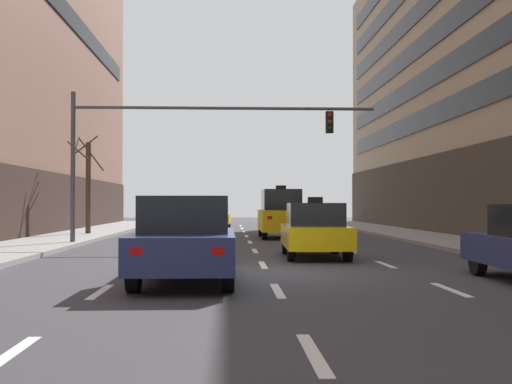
% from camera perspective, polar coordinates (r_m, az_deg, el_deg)
% --- Properties ---
extents(ground_plane, '(120.00, 120.00, 0.00)m').
position_cam_1_polar(ground_plane, '(15.02, 1.01, -7.08)').
color(ground_plane, '#38383D').
extents(lane_stripe_l1_s2, '(0.16, 2.00, 0.01)m').
position_cam_1_polar(lane_stripe_l1_s2, '(7.45, -20.88, -13.23)').
color(lane_stripe_l1_s2, silver).
rests_on(lane_stripe_l1_s2, ground).
extents(lane_stripe_l1_s3, '(0.16, 2.00, 0.01)m').
position_cam_1_polar(lane_stripe_l1_s3, '(12.23, -13.38, -8.43)').
color(lane_stripe_l1_s3, silver).
rests_on(lane_stripe_l1_s3, ground).
extents(lane_stripe_l1_s4, '(0.16, 2.00, 0.01)m').
position_cam_1_polar(lane_stripe_l1_s4, '(17.14, -10.19, -6.30)').
color(lane_stripe_l1_s4, silver).
rests_on(lane_stripe_l1_s4, ground).
extents(lane_stripe_l1_s5, '(0.16, 2.00, 0.01)m').
position_cam_1_polar(lane_stripe_l1_s5, '(22.09, -8.44, -5.12)').
color(lane_stripe_l1_s5, silver).
rests_on(lane_stripe_l1_s5, ground).
extents(lane_stripe_l1_s6, '(0.16, 2.00, 0.01)m').
position_cam_1_polar(lane_stripe_l1_s6, '(27.06, -7.33, -4.36)').
color(lane_stripe_l1_s6, silver).
rests_on(lane_stripe_l1_s6, ground).
extents(lane_stripe_l1_s7, '(0.16, 2.00, 0.01)m').
position_cam_1_polar(lane_stripe_l1_s7, '(32.03, -6.57, -3.84)').
color(lane_stripe_l1_s7, silver).
rests_on(lane_stripe_l1_s7, ground).
extents(lane_stripe_l1_s8, '(0.16, 2.00, 0.01)m').
position_cam_1_polar(lane_stripe_l1_s8, '(37.02, -6.02, -3.46)').
color(lane_stripe_l1_s8, silver).
rests_on(lane_stripe_l1_s8, ground).
extents(lane_stripe_l1_s9, '(0.16, 2.00, 0.01)m').
position_cam_1_polar(lane_stripe_l1_s9, '(42.01, -5.59, -3.17)').
color(lane_stripe_l1_s9, silver).
rests_on(lane_stripe_l1_s9, ground).
extents(lane_stripe_l1_s10, '(0.16, 2.00, 0.01)m').
position_cam_1_polar(lane_stripe_l1_s10, '(47.00, -5.26, -2.94)').
color(lane_stripe_l1_s10, silver).
rests_on(lane_stripe_l1_s10, ground).
extents(lane_stripe_l2_s2, '(0.16, 2.00, 0.01)m').
position_cam_1_polar(lane_stripe_l2_s2, '(7.15, 5.02, -13.82)').
color(lane_stripe_l2_s2, silver).
rests_on(lane_stripe_l2_s2, ground).
extents(lane_stripe_l2_s3, '(0.16, 2.00, 0.01)m').
position_cam_1_polar(lane_stripe_l2_s3, '(12.05, 1.89, -8.57)').
color(lane_stripe_l2_s3, silver).
rests_on(lane_stripe_l2_s3, ground).
extents(lane_stripe_l2_s4, '(0.16, 2.00, 0.01)m').
position_cam_1_polar(lane_stripe_l2_s4, '(17.01, 0.60, -6.36)').
color(lane_stripe_l2_s4, silver).
rests_on(lane_stripe_l2_s4, ground).
extents(lane_stripe_l2_s5, '(0.16, 2.00, 0.01)m').
position_cam_1_polar(lane_stripe_l2_s5, '(21.99, -0.10, -5.15)').
color(lane_stripe_l2_s5, silver).
rests_on(lane_stripe_l2_s5, ground).
extents(lane_stripe_l2_s6, '(0.16, 2.00, 0.01)m').
position_cam_1_polar(lane_stripe_l2_s6, '(26.97, -0.53, -4.38)').
color(lane_stripe_l2_s6, silver).
rests_on(lane_stripe_l2_s6, ground).
extents(lane_stripe_l2_s7, '(0.16, 2.00, 0.01)m').
position_cam_1_polar(lane_stripe_l2_s7, '(31.96, -0.84, -3.86)').
color(lane_stripe_l2_s7, silver).
rests_on(lane_stripe_l2_s7, ground).
extents(lane_stripe_l2_s8, '(0.16, 2.00, 0.01)m').
position_cam_1_polar(lane_stripe_l2_s8, '(36.96, -1.06, -3.47)').
color(lane_stripe_l2_s8, silver).
rests_on(lane_stripe_l2_s8, ground).
extents(lane_stripe_l2_s9, '(0.16, 2.00, 0.01)m').
position_cam_1_polar(lane_stripe_l2_s9, '(41.95, -1.22, -3.18)').
color(lane_stripe_l2_s9, silver).
rests_on(lane_stripe_l2_s9, ground).
extents(lane_stripe_l2_s10, '(0.16, 2.00, 0.01)m').
position_cam_1_polar(lane_stripe_l2_s10, '(46.95, -1.36, -2.95)').
color(lane_stripe_l2_s10, silver).
rests_on(lane_stripe_l2_s10, ground).
extents(lane_stripe_l3_s3, '(0.16, 2.00, 0.01)m').
position_cam_1_polar(lane_stripe_l3_s3, '(12.70, 16.57, -8.14)').
color(lane_stripe_l3_s3, silver).
rests_on(lane_stripe_l3_s3, ground).
extents(lane_stripe_l3_s4, '(0.16, 2.00, 0.01)m').
position_cam_1_polar(lane_stripe_l3_s4, '(17.47, 11.19, -6.20)').
color(lane_stripe_l3_s4, silver).
rests_on(lane_stripe_l3_s4, ground).
extents(lane_stripe_l3_s5, '(0.16, 2.00, 0.01)m').
position_cam_1_polar(lane_stripe_l3_s5, '(22.35, 8.15, -5.07)').
color(lane_stripe_l3_s5, silver).
rests_on(lane_stripe_l3_s5, ground).
extents(lane_stripe_l3_s6, '(0.16, 2.00, 0.01)m').
position_cam_1_polar(lane_stripe_l3_s6, '(27.27, 6.21, -4.34)').
color(lane_stripe_l3_s6, silver).
rests_on(lane_stripe_l3_s6, ground).
extents(lane_stripe_l3_s7, '(0.16, 2.00, 0.01)m').
position_cam_1_polar(lane_stripe_l3_s7, '(32.21, 4.87, -3.83)').
color(lane_stripe_l3_s7, silver).
rests_on(lane_stripe_l3_s7, ground).
extents(lane_stripe_l3_s8, '(0.16, 2.00, 0.01)m').
position_cam_1_polar(lane_stripe_l3_s8, '(37.17, 3.88, -3.45)').
color(lane_stripe_l3_s8, silver).
rests_on(lane_stripe_l3_s8, ground).
extents(lane_stripe_l3_s9, '(0.16, 2.00, 0.01)m').
position_cam_1_polar(lane_stripe_l3_s9, '(42.14, 3.13, -3.17)').
color(lane_stripe_l3_s9, silver).
rests_on(lane_stripe_l3_s9, ground).
extents(lane_stripe_l3_s10, '(0.16, 2.00, 0.01)m').
position_cam_1_polar(lane_stripe_l3_s10, '(47.12, 2.54, -2.94)').
color(lane_stripe_l3_s10, silver).
rests_on(lane_stripe_l3_s10, ground).
extents(car_driving_0, '(1.94, 4.63, 1.73)m').
position_cam_1_polar(car_driving_0, '(13.20, -6.13, -4.20)').
color(car_driving_0, black).
rests_on(car_driving_0, ground).
extents(taxi_driving_1, '(1.92, 4.34, 1.78)m').
position_cam_1_polar(taxi_driving_1, '(19.37, 5.14, -3.36)').
color(taxi_driving_1, black).
rests_on(taxi_driving_1, ground).
extents(taxi_driving_2, '(1.96, 4.37, 1.79)m').
position_cam_1_polar(taxi_driving_2, '(41.29, -3.54, -2.11)').
color(taxi_driving_2, black).
rests_on(taxi_driving_2, ground).
extents(taxi_driving_3, '(1.95, 4.63, 2.43)m').
position_cam_1_polar(taxi_driving_3, '(30.24, 2.18, -1.91)').
color(taxi_driving_3, black).
rests_on(taxi_driving_3, ground).
extents(traffic_signal_0, '(11.64, 0.35, 5.71)m').
position_cam_1_polar(traffic_signal_0, '(25.31, -6.91, 4.87)').
color(traffic_signal_0, '#4C4C51').
rests_on(traffic_signal_0, sidewalk_left).
extents(street_tree_0, '(1.83, 1.78, 4.85)m').
position_cam_1_polar(street_tree_0, '(32.92, -14.44, 0.70)').
color(street_tree_0, '#4C3823').
rests_on(street_tree_0, sidewalk_left).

